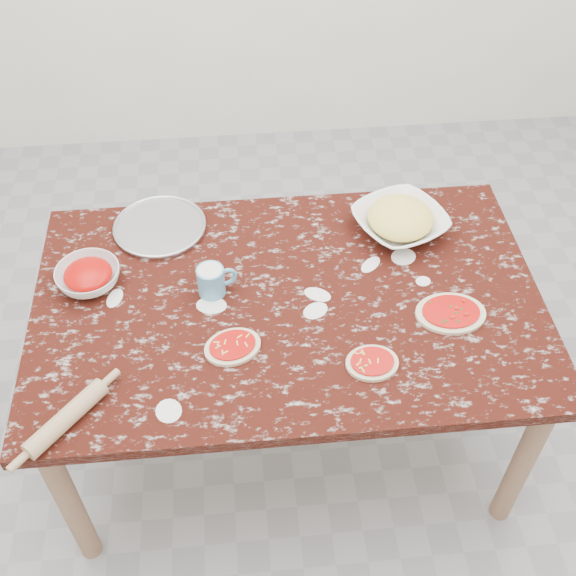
# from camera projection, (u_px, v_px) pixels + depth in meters

# --- Properties ---
(ground) EXTENTS (4.00, 4.00, 0.00)m
(ground) POSITION_uv_depth(u_px,v_px,m) (288.00, 427.00, 2.76)
(ground) COLOR gray
(worktable) EXTENTS (1.60, 1.00, 0.75)m
(worktable) POSITION_uv_depth(u_px,v_px,m) (288.00, 316.00, 2.27)
(worktable) COLOR black
(worktable) RESTS_ON ground
(pizza_tray) EXTENTS (0.33, 0.33, 0.01)m
(pizza_tray) POSITION_uv_depth(u_px,v_px,m) (160.00, 227.00, 2.43)
(pizza_tray) COLOR #B2B2B7
(pizza_tray) RESTS_ON worktable
(sauce_bowl) EXTENTS (0.23, 0.23, 0.06)m
(sauce_bowl) POSITION_uv_depth(u_px,v_px,m) (89.00, 277.00, 2.23)
(sauce_bowl) COLOR white
(sauce_bowl) RESTS_ON worktable
(cheese_bowl) EXTENTS (0.39, 0.39, 0.07)m
(cheese_bowl) POSITION_uv_depth(u_px,v_px,m) (400.00, 222.00, 2.40)
(cheese_bowl) COLOR white
(cheese_bowl) RESTS_ON worktable
(flour_mug) EXTENTS (0.13, 0.09, 0.10)m
(flour_mug) POSITION_uv_depth(u_px,v_px,m) (212.00, 280.00, 2.19)
(flour_mug) COLOR #579AC2
(flour_mug) RESTS_ON worktable
(pizza_left) EXTENTS (0.20, 0.18, 0.02)m
(pizza_left) POSITION_uv_depth(u_px,v_px,m) (233.00, 347.00, 2.07)
(pizza_left) COLOR beige
(pizza_left) RESTS_ON worktable
(pizza_mid) EXTENTS (0.16, 0.13, 0.02)m
(pizza_mid) POSITION_uv_depth(u_px,v_px,m) (372.00, 363.00, 2.03)
(pizza_mid) COLOR beige
(pizza_mid) RESTS_ON worktable
(pizza_right) EXTENTS (0.22, 0.17, 0.02)m
(pizza_right) POSITION_uv_depth(u_px,v_px,m) (451.00, 313.00, 2.16)
(pizza_right) COLOR beige
(pizza_right) RESTS_ON worktable
(rolling_pin) EXTENTS (0.21, 0.23, 0.05)m
(rolling_pin) POSITION_uv_depth(u_px,v_px,m) (66.00, 418.00, 1.88)
(rolling_pin) COLOR tan
(rolling_pin) RESTS_ON worktable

